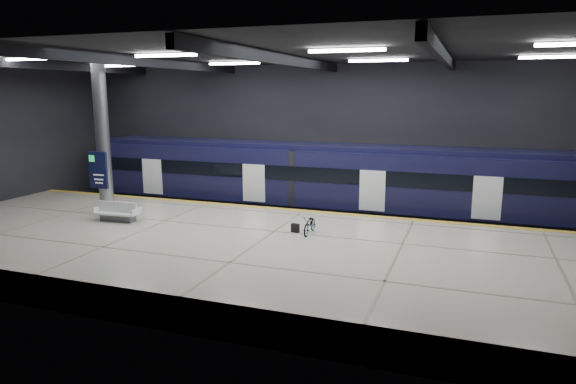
% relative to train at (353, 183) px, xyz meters
% --- Properties ---
extents(ground, '(30.00, 30.00, 0.00)m').
position_rel_train_xyz_m(ground, '(-1.71, -5.50, -2.06)').
color(ground, black).
rests_on(ground, ground).
extents(room_shell, '(30.10, 16.10, 8.05)m').
position_rel_train_xyz_m(room_shell, '(-1.71, -5.49, 3.66)').
color(room_shell, black).
rests_on(room_shell, ground).
extents(platform, '(30.00, 11.00, 1.10)m').
position_rel_train_xyz_m(platform, '(-1.71, -8.00, -1.51)').
color(platform, beige).
rests_on(platform, ground).
extents(safety_strip, '(30.00, 0.40, 0.01)m').
position_rel_train_xyz_m(safety_strip, '(-1.71, -2.75, -0.95)').
color(safety_strip, gold).
rests_on(safety_strip, platform).
extents(rails, '(30.00, 1.52, 0.16)m').
position_rel_train_xyz_m(rails, '(-1.71, 0.00, -1.98)').
color(rails, gray).
rests_on(rails, ground).
extents(train, '(29.40, 2.84, 3.79)m').
position_rel_train_xyz_m(train, '(0.00, 0.00, 0.00)').
color(train, black).
rests_on(train, ground).
extents(bench, '(1.94, 0.89, 0.84)m').
position_rel_train_xyz_m(bench, '(-8.59, -7.22, -0.66)').
color(bench, '#595B60').
rests_on(bench, platform).
extents(bicycle, '(0.55, 1.47, 0.77)m').
position_rel_train_xyz_m(bicycle, '(-0.28, -6.37, -0.58)').
color(bicycle, '#99999E').
rests_on(bicycle, platform).
extents(pannier_bag, '(0.34, 0.25, 0.35)m').
position_rel_train_xyz_m(pannier_bag, '(-0.88, -6.37, -0.78)').
color(pannier_bag, black).
rests_on(pannier_bag, platform).
extents(info_column, '(0.90, 0.78, 6.90)m').
position_rel_train_xyz_m(info_column, '(-9.71, -6.52, 2.40)').
color(info_column, '#9EA0A5').
rests_on(info_column, platform).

